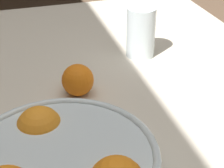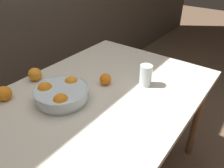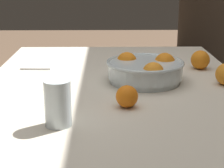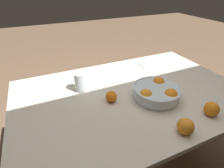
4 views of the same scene
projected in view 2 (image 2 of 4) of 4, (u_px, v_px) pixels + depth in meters
dining_table at (92, 109)px, 1.22m from camera, size 1.48×0.97×0.76m
fruit_bowl at (61, 93)px, 1.14m from camera, size 0.29×0.29×0.10m
juice_glass at (146, 76)px, 1.27m from camera, size 0.07×0.07×0.13m
orange_loose_near_bowl at (105, 79)px, 1.29m from camera, size 0.07×0.07×0.07m
orange_loose_front at (4, 93)px, 1.15m from camera, size 0.08×0.08×0.08m
orange_loose_aside at (35, 74)px, 1.33m from camera, size 0.08×0.08×0.08m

